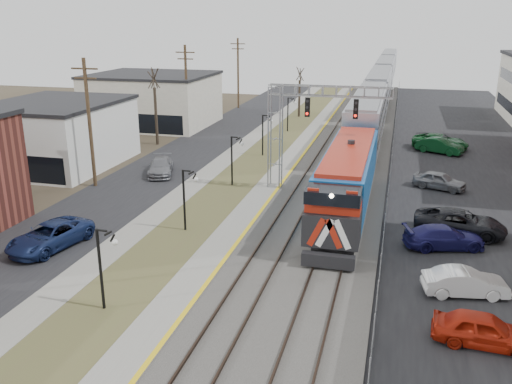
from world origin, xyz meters
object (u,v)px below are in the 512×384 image
(train, at_px, (380,88))
(car_lot_a, at_px, (484,330))
(car_lot_b, at_px, (465,283))
(signal_gantry, at_px, (298,119))

(train, xyz_separation_m, car_lot_a, (7.05, -60.91, -2.24))
(train, relative_size, car_lot_b, 27.13)
(train, bearing_deg, car_lot_a, -83.40)
(signal_gantry, relative_size, car_lot_b, 2.25)
(train, height_order, car_lot_b, train)
(train, distance_m, car_lot_a, 61.35)
(signal_gantry, xyz_separation_m, car_lot_b, (11.01, -14.36, -4.93))
(signal_gantry, bearing_deg, car_lot_a, -58.67)
(car_lot_a, bearing_deg, signal_gantry, 35.17)
(car_lot_b, bearing_deg, train, -3.50)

